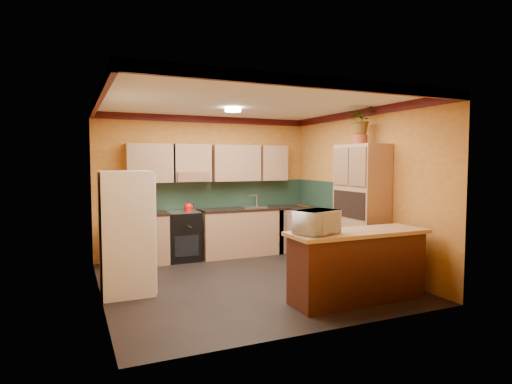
# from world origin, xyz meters

# --- Properties ---
(room_shell) EXTENTS (4.24, 4.24, 2.72)m
(room_shell) POSITION_xyz_m (0.02, 0.28, 2.09)
(room_shell) COLOR black
(room_shell) RESTS_ON ground
(base_cabinets_back) EXTENTS (3.65, 0.60, 0.88)m
(base_cabinets_back) POSITION_xyz_m (0.07, 1.80, 0.44)
(base_cabinets_back) COLOR tan
(base_cabinets_back) RESTS_ON ground
(countertop_back) EXTENTS (3.65, 0.62, 0.04)m
(countertop_back) POSITION_xyz_m (0.07, 1.80, 0.90)
(countertop_back) COLOR black
(countertop_back) RESTS_ON base_cabinets_back
(stove) EXTENTS (0.58, 0.58, 0.91)m
(stove) POSITION_xyz_m (-0.55, 1.80, 0.46)
(stove) COLOR black
(stove) RESTS_ON ground
(kettle) EXTENTS (0.20, 0.20, 0.18)m
(kettle) POSITION_xyz_m (-0.45, 1.75, 1.00)
(kettle) COLOR red
(kettle) RESTS_ON stove
(sink) EXTENTS (0.48, 0.40, 0.03)m
(sink) POSITION_xyz_m (0.85, 1.80, 0.94)
(sink) COLOR silver
(sink) RESTS_ON countertop_back
(base_cabinets_right) EXTENTS (0.60, 0.80, 0.88)m
(base_cabinets_right) POSITION_xyz_m (1.80, 1.08, 0.44)
(base_cabinets_right) COLOR tan
(base_cabinets_right) RESTS_ON ground
(countertop_right) EXTENTS (0.62, 0.80, 0.04)m
(countertop_right) POSITION_xyz_m (1.80, 1.08, 0.90)
(countertop_right) COLOR black
(countertop_right) RESTS_ON base_cabinets_right
(fridge) EXTENTS (0.68, 0.66, 1.70)m
(fridge) POSITION_xyz_m (-1.75, 0.13, 0.85)
(fridge) COLOR white
(fridge) RESTS_ON ground
(pantry) EXTENTS (0.48, 0.90, 2.10)m
(pantry) POSITION_xyz_m (1.85, -0.33, 1.05)
(pantry) COLOR tan
(pantry) RESTS_ON ground
(fern_pot) EXTENTS (0.22, 0.22, 0.16)m
(fern_pot) POSITION_xyz_m (1.85, -0.28, 2.18)
(fern_pot) COLOR #964124
(fern_pot) RESTS_ON pantry
(fern) EXTENTS (0.44, 0.38, 0.47)m
(fern) POSITION_xyz_m (1.85, -0.28, 2.50)
(fern) COLOR tan
(fern) RESTS_ON fern_pot
(breakfast_bar) EXTENTS (1.80, 0.55, 0.88)m
(breakfast_bar) POSITION_xyz_m (0.97, -1.41, 0.44)
(breakfast_bar) COLOR #4C2311
(breakfast_bar) RESTS_ON ground
(bar_top) EXTENTS (1.90, 0.65, 0.05)m
(bar_top) POSITION_xyz_m (0.97, -1.41, 0.91)
(bar_top) COLOR tan
(bar_top) RESTS_ON breakfast_bar
(microwave) EXTENTS (0.63, 0.53, 0.30)m
(microwave) POSITION_xyz_m (0.35, -1.41, 1.08)
(microwave) COLOR white
(microwave) RESTS_ON bar_top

